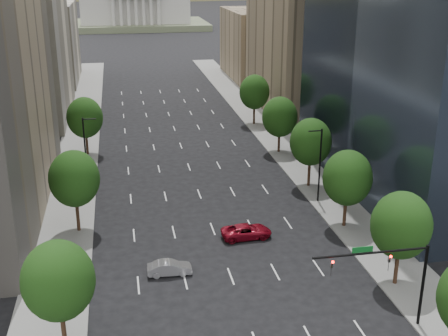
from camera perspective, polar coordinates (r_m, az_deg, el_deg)
sidewalk_left at (r=70.75m, az=-15.00°, el=-3.30°), size 6.00×200.00×0.15m
sidewalk_right at (r=74.60m, az=9.41°, el=-1.66°), size 6.00×200.00×0.15m
midrise_cream_left at (r=109.70m, az=-19.45°, el=13.73°), size 14.00×30.00×35.00m
filler_left at (r=143.15m, az=-17.23°, el=11.69°), size 14.00×26.00×18.00m
parking_tan_right at (r=111.13m, az=7.56°, el=13.41°), size 14.00×30.00×30.00m
filler_right at (r=143.50m, az=3.35°, el=12.13°), size 14.00×26.00×16.00m
tree_right_1 at (r=51.68m, az=17.08°, el=-5.43°), size 5.20×5.20×8.75m
tree_right_2 at (r=61.71m, az=12.08°, el=-0.96°), size 5.20×5.20×8.61m
tree_right_3 at (r=72.21m, az=8.55°, el=2.56°), size 5.20×5.20×8.89m
tree_right_4 at (r=85.16m, az=5.52°, el=5.03°), size 5.20×5.20×8.46m
tree_right_5 at (r=100.14m, az=3.02°, el=7.49°), size 5.20×5.20×8.75m
tree_left_0 at (r=43.05m, az=-16.03°, el=-10.64°), size 5.20×5.20×8.75m
tree_left_1 at (r=61.06m, az=-14.55°, el=-1.03°), size 5.20×5.20×8.97m
tree_left_2 at (r=85.94m, az=-13.57°, el=4.85°), size 5.20×5.20×8.68m
streetlight_rn at (r=67.88m, az=9.40°, el=0.46°), size 1.70×0.20×9.00m
streetlight_ln at (r=73.66m, az=-13.48°, el=1.71°), size 1.70×0.20×9.00m
traffic_signal at (r=45.72m, az=16.49°, el=-9.62°), size 9.12×0.40×7.38m
capitol at (r=255.64m, az=-8.81°, el=15.41°), size 60.00×40.00×35.20m
foothills at (r=609.53m, az=-6.55°, el=13.54°), size 720.00×413.00×263.00m
car_silver at (r=53.51m, az=-5.39°, el=-9.79°), size 4.08×1.50×1.33m
car_red_far at (r=59.88m, az=2.23°, el=-6.26°), size 5.34×2.69×1.45m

